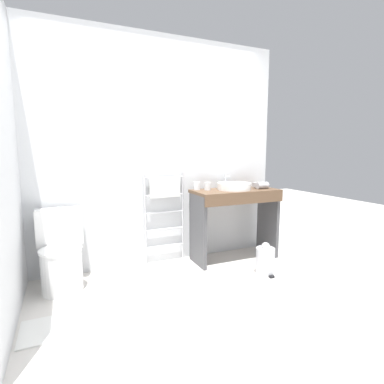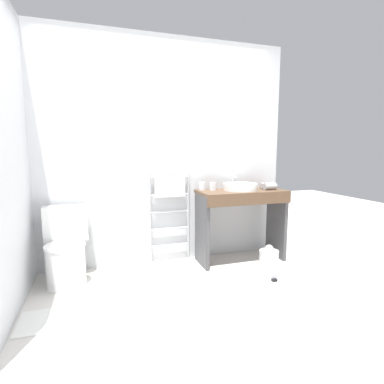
{
  "view_description": "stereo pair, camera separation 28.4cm",
  "coord_description": "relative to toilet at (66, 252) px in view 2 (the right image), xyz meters",
  "views": [
    {
      "loc": [
        -0.99,
        -1.97,
        1.3
      ],
      "look_at": [
        0.13,
        0.61,
        0.9
      ],
      "focal_mm": 28.0,
      "sensor_mm": 36.0,
      "label": 1
    },
    {
      "loc": [
        -0.73,
        -2.07,
        1.3
      ],
      "look_at": [
        0.13,
        0.61,
        0.9
      ],
      "focal_mm": 28.0,
      "sensor_mm": 36.0,
      "label": 2
    }
  ],
  "objects": [
    {
      "name": "vanity_counter",
      "position": [
        1.91,
        0.01,
        0.27
      ],
      "size": [
        1.01,
        0.46,
        0.84
      ],
      "color": "brown",
      "rests_on": "ground_plane"
    },
    {
      "name": "hair_dryer",
      "position": [
        2.25,
        -0.02,
        0.57
      ],
      "size": [
        0.19,
        0.17,
        0.08
      ],
      "color": "#B7B7BC",
      "rests_on": "vanity_counter"
    },
    {
      "name": "trash_bin",
      "position": [
        1.96,
        -0.5,
        -0.16
      ],
      "size": [
        0.2,
        0.23,
        0.34
      ],
      "color": "silver",
      "rests_on": "ground_plane"
    },
    {
      "name": "ground_plane",
      "position": [
        1.05,
        -0.98,
        -0.31
      ],
      "size": [
        12.0,
        12.0,
        0.0
      ],
      "primitive_type": "plane",
      "color": "silver"
    },
    {
      "name": "wall_back",
      "position": [
        1.05,
        0.36,
        0.96
      ],
      "size": [
        2.97,
        0.12,
        2.55
      ],
      "primitive_type": "cube",
      "color": "silver",
      "rests_on": "ground_plane"
    },
    {
      "name": "cup_near_wall",
      "position": [
        1.48,
        0.18,
        0.58
      ],
      "size": [
        0.08,
        0.08,
        0.1
      ],
      "color": "white",
      "rests_on": "vanity_counter"
    },
    {
      "name": "toilet",
      "position": [
        0.0,
        0.0,
        0.0
      ],
      "size": [
        0.42,
        0.5,
        0.75
      ],
      "color": "white",
      "rests_on": "ground_plane"
    },
    {
      "name": "wall_side",
      "position": [
        -0.38,
        -0.34,
        0.96
      ],
      "size": [
        0.12,
        1.91,
        2.55
      ],
      "primitive_type": "cube",
      "color": "silver",
      "rests_on": "ground_plane"
    },
    {
      "name": "cup_near_edge",
      "position": [
        1.58,
        0.11,
        0.57
      ],
      "size": [
        0.07,
        0.07,
        0.09
      ],
      "color": "white",
      "rests_on": "vanity_counter"
    },
    {
      "name": "towel_radiator",
      "position": [
        1.11,
        0.25,
        0.44
      ],
      "size": [
        0.48,
        0.06,
        1.03
      ],
      "color": "silver",
      "rests_on": "ground_plane"
    },
    {
      "name": "bath_mat",
      "position": [
        -0.02,
        -0.69,
        -0.31
      ],
      "size": [
        0.56,
        0.36,
        0.01
      ],
      "primitive_type": "cube",
      "color": "silver",
      "rests_on": "ground_plane"
    },
    {
      "name": "faucet",
      "position": [
        1.89,
        0.21,
        0.63
      ],
      "size": [
        0.02,
        0.1,
        0.16
      ],
      "color": "silver",
      "rests_on": "vanity_counter"
    },
    {
      "name": "sink_basin",
      "position": [
        1.89,
        0.03,
        0.57
      ],
      "size": [
        0.4,
        0.4,
        0.08
      ],
      "color": "white",
      "rests_on": "vanity_counter"
    }
  ]
}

